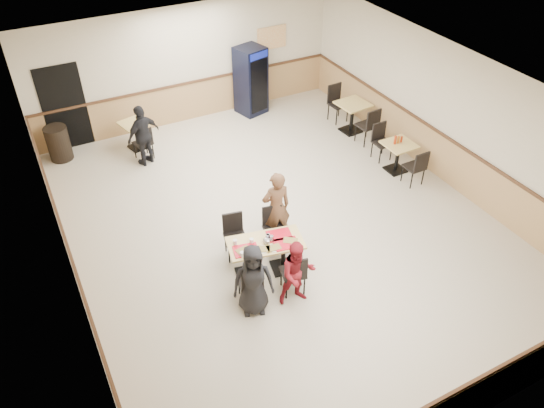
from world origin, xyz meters
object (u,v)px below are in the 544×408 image
diner_woman_left (253,280)px  lone_diner (144,135)px  main_table (266,252)px  diner_man_opposite (276,208)px  trash_bin (59,143)px  back_table (136,131)px  side_table_far (352,113)px  diner_woman_right (298,273)px  side_table_near (398,153)px  pepsi_cooler (251,81)px

diner_woman_left → lone_diner: bearing=111.8°
main_table → diner_man_opposite: (0.58, 0.70, 0.31)m
lone_diner → trash_bin: (-1.76, 1.13, -0.32)m
diner_man_opposite → back_table: 4.81m
side_table_far → lone_diner: bearing=169.1°
back_table → diner_woman_right: bearing=-81.0°
side_table_near → back_table: (-4.98, 3.75, -0.02)m
diner_woman_right → diner_man_opposite: size_ratio=0.81×
back_table → side_table_near: bearing=-37.0°
diner_woman_left → side_table_near: (4.74, 2.24, -0.21)m
main_table → side_table_near: (4.16, 1.54, 0.00)m
lone_diner → trash_bin: bearing=-55.6°
diner_woman_left → back_table: (-0.24, 5.98, -0.23)m
side_table_far → pepsi_cooler: (-1.80, 2.15, 0.38)m
diner_woman_left → back_table: diner_woman_left is taller
diner_man_opposite → side_table_far: (3.69, 2.83, -0.25)m
diner_woman_left → side_table_near: diner_woman_left is taller
diner_man_opposite → trash_bin: diner_man_opposite is taller
lone_diner → trash_bin: size_ratio=1.78×
diner_woman_left → trash_bin: size_ratio=1.65×
side_table_far → pepsi_cooler: bearing=129.9°
side_table_far → trash_bin: bearing=162.9°
diner_man_opposite → lone_diner: bearing=-64.5°
main_table → diner_woman_left: diner_woman_left is taller
diner_woman_left → diner_man_opposite: size_ratio=0.88×
side_table_near → trash_bin: bearing=148.7°
side_table_near → main_table: bearing=-159.7°
side_table_near → trash_bin: (-6.73, 4.10, -0.06)m
pepsi_cooler → diner_woman_left: bearing=-130.5°
main_table → diner_woman_left: bearing=-117.9°
side_table_near → trash_bin: trash_bin is taller
diner_man_opposite → trash_bin: size_ratio=1.87×
lone_diner → side_table_near: lone_diner is taller
side_table_far → back_table: bearing=160.9°
pepsi_cooler → side_table_near: bearing=-82.8°
diner_woman_left → trash_bin: 6.65m
lone_diner → pepsi_cooler: size_ratio=0.82×
back_table → pepsi_cooler: 3.35m
main_table → diner_woman_right: size_ratio=1.13×
diner_man_opposite → trash_bin: (-3.16, 4.94, -0.36)m
diner_woman_left → diner_woman_right: (0.74, -0.16, -0.05)m
diner_woman_right → side_table_far: 6.01m
main_table → lone_diner: lone_diner is taller
side_table_near → pepsi_cooler: size_ratio=0.39×
diner_woman_left → trash_bin: bearing=126.6°
diner_man_opposite → pepsi_cooler: size_ratio=0.86×
diner_woman_left → side_table_far: size_ratio=1.73×
main_table → side_table_far: 5.54m
trash_bin → diner_man_opposite: bearing=-57.4°
side_table_far → pepsi_cooler: pepsi_cooler is taller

